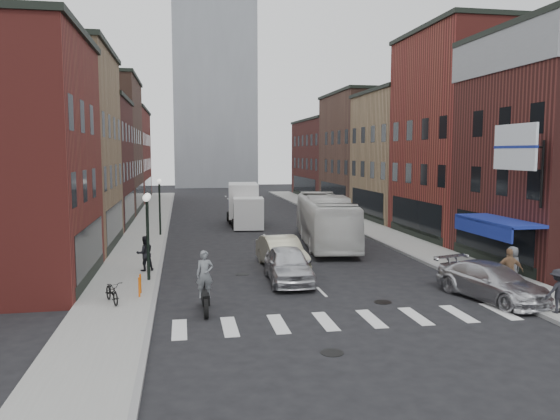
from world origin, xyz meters
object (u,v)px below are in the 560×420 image
Objects in this scene: billboard_sign at (517,149)px; sedan_left_far at (282,253)px; streetlamp_far at (159,196)px; sedan_left_near at (288,265)px; streetlamp_near at (147,220)px; motorcycle_rider at (205,284)px; box_truck at (245,205)px; ped_right_a at (558,291)px; ped_right_c at (512,266)px; curb_car at (492,282)px; bike_rack at (140,285)px; ped_right_b at (510,271)px; ped_left_solo at (145,253)px; transit_bus at (325,220)px; parked_bicycle at (112,292)px.

sedan_left_far is at bearing 149.71° from billboard_sign.
sedan_left_near is at bearing -67.12° from streetlamp_far.
streetlamp_near is 5.96m from motorcycle_rider.
box_truck is (-9.39, 22.57, -4.47)m from billboard_sign.
ped_right_c reaches higher than ped_right_a.
box_truck is 25.53m from curb_car.
ped_right_a is at bearing -55.72° from streetlamp_far.
sedan_left_near is 8.75m from curb_car.
sedan_left_far is at bearing -84.96° from box_truck.
ped_right_a is at bearing -36.37° from sedan_left_near.
motorcycle_rider is 0.46× the size of curb_car.
curb_car reaches higher than bike_rack.
ped_right_a is (12.61, -2.78, -0.14)m from motorcycle_rider.
motorcycle_rider is 1.26× the size of ped_right_b.
ped_right_b is 1.39m from ped_right_c.
box_truck reaches higher than ped_right_c.
ped_left_solo is at bearing 98.07° from streetlamp_near.
sedan_left_far is (-4.09, -6.62, -0.80)m from transit_bus.
ped_right_c is at bearing -37.51° from sedan_left_far.
billboard_sign is 0.32× the size of transit_bus.
transit_bus is 7.16× the size of ped_right_a.
box_truck is at bearing 91.70° from sedan_left_near.
ped_right_c is (1.82, 1.39, 0.29)m from curb_car.
transit_bus is 14.34m from ped_right_b.
box_truck is at bearing 50.03° from parked_bicycle.
parked_bicycle is at bearing -103.70° from box_truck.
motorcycle_rider reaches higher than parked_bicycle.
ped_right_b is (14.87, -5.09, -1.82)m from streetlamp_near.
ped_right_c is (15.72, -17.99, -1.89)m from streetlamp_far.
sedan_left_near is (6.33, -15.00, -2.09)m from streetlamp_far.
transit_bus reaches higher than ped_right_a.
ped_left_solo is at bearing -106.84° from box_truck.
streetlamp_near is 13.77m from transit_bus.
transit_bus is at bearing -57.19° from ped_right_b.
streetlamp_far is 24.26m from ped_right_b.
motorcycle_rider is at bearing -2.63° from ped_right_c.
transit_bus is 6.19× the size of ped_right_b.
ped_right_c reaches higher than parked_bicycle.
ped_left_solo reaches higher than parked_bicycle.
box_truck is at bearing 37.52° from streetlamp_far.
box_truck reaches higher than transit_bus.
bike_rack is at bearing -12.31° from ped_right_c.
motorcycle_rider is 1.43× the size of parked_bicycle.
box_truck is (6.60, 19.07, -1.24)m from streetlamp_near.
transit_bus reaches higher than motorcycle_rider.
ped_left_solo is (-10.94, -6.61, -0.60)m from transit_bus.
curb_car is at bearing -68.23° from box_truck.
curb_car is 1.07m from ped_right_b.
ped_right_a reaches higher than sedan_left_far.
ped_left_solo is at bearing -9.36° from ped_right_b.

